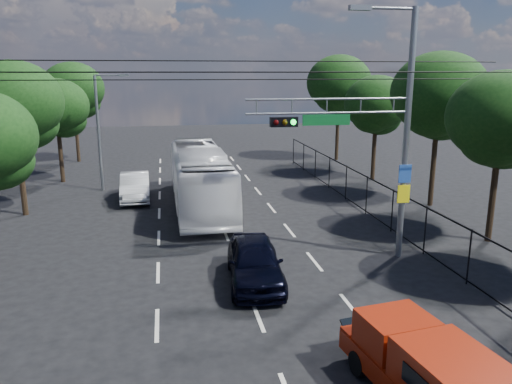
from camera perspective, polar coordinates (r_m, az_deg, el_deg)
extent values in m
cube|color=beige|center=(15.37, -11.25, -14.67)|extent=(0.12, 2.00, 0.01)
cube|color=beige|center=(18.99, -11.13, -8.99)|extent=(0.12, 2.00, 0.01)
cube|color=beige|center=(22.74, -11.05, -5.15)|extent=(0.12, 2.00, 0.01)
cube|color=beige|center=(26.56, -11.00, -2.41)|extent=(0.12, 2.00, 0.01)
cube|color=beige|center=(30.43, -10.96, -0.36)|extent=(0.12, 2.00, 0.01)
cube|color=beige|center=(34.33, -10.93, 1.23)|extent=(0.12, 2.00, 0.01)
cube|color=beige|center=(38.25, -10.90, 2.49)|extent=(0.12, 2.00, 0.01)
cube|color=beige|center=(42.19, -10.88, 3.51)|extent=(0.12, 2.00, 0.01)
cube|color=beige|center=(15.57, 0.19, -13.99)|extent=(0.12, 2.00, 0.01)
cube|color=beige|center=(19.15, -2.03, -8.52)|extent=(0.12, 2.00, 0.01)
cube|color=beige|center=(22.88, -3.50, -4.80)|extent=(0.12, 2.00, 0.01)
cube|color=beige|center=(26.68, -4.55, -2.12)|extent=(0.12, 2.00, 0.01)
cube|color=beige|center=(30.53, -5.33, -0.12)|extent=(0.12, 2.00, 0.01)
cube|color=beige|center=(34.42, -5.93, 1.43)|extent=(0.12, 2.00, 0.01)
cube|color=beige|center=(38.33, -6.41, 2.67)|extent=(0.12, 2.00, 0.01)
cube|color=beige|center=(42.26, -6.81, 3.68)|extent=(0.12, 2.00, 0.01)
cube|color=beige|center=(13.20, 17.50, -20.22)|extent=(0.12, 2.00, 0.01)
cube|color=beige|center=(16.33, 10.87, -12.87)|extent=(0.12, 2.00, 0.01)
cube|color=beige|center=(19.78, 6.69, -7.88)|extent=(0.12, 2.00, 0.01)
cube|color=beige|center=(23.40, 3.83, -4.38)|extent=(0.12, 2.00, 0.01)
cube|color=beige|center=(27.13, 1.77, -1.82)|extent=(0.12, 2.00, 0.01)
cube|color=beige|center=(30.93, 0.21, 0.12)|extent=(0.12, 2.00, 0.01)
cube|color=beige|center=(34.77, -1.00, 1.63)|extent=(0.12, 2.00, 0.01)
cube|color=beige|center=(38.65, -1.97, 2.84)|extent=(0.12, 2.00, 0.01)
cube|color=beige|center=(42.55, -2.77, 3.83)|extent=(0.12, 2.00, 0.01)
cylinder|color=slate|center=(19.91, 16.80, 5.91)|extent=(0.24, 0.24, 9.50)
cylinder|color=slate|center=(19.44, 15.00, 19.62)|extent=(2.00, 0.10, 0.10)
cube|color=slate|center=(19.01, 11.81, 19.93)|extent=(0.80, 0.25, 0.18)
cylinder|color=slate|center=(18.56, 8.42, 10.48)|extent=(6.20, 0.08, 0.08)
cylinder|color=slate|center=(18.60, 8.37, 8.94)|extent=(6.20, 0.08, 0.08)
cube|color=black|center=(18.15, 3.19, 8.00)|extent=(1.00, 0.28, 0.35)
sphere|color=#3F0505|center=(17.94, 2.30, 7.94)|extent=(0.20, 0.20, 0.20)
sphere|color=#4C3805|center=(18.01, 3.31, 7.95)|extent=(0.20, 0.20, 0.20)
sphere|color=#0CE533|center=(18.09, 4.30, 7.96)|extent=(0.20, 0.20, 0.20)
cube|color=#0C5A24|center=(18.59, 8.05, 8.17)|extent=(1.80, 0.05, 0.40)
cube|color=#244EA8|center=(19.99, 16.67, 2.02)|extent=(0.50, 0.04, 0.70)
cube|color=#FFEE0D|center=(20.15, 16.51, -0.21)|extent=(0.50, 0.04, 0.70)
cylinder|color=slate|center=(19.52, 15.46, 9.55)|extent=(0.05, 0.05, 0.50)
cylinder|color=slate|center=(19.00, 11.88, 9.65)|extent=(0.05, 0.05, 0.50)
cylinder|color=slate|center=(18.55, 8.10, 9.71)|extent=(0.05, 0.05, 0.50)
cylinder|color=slate|center=(18.18, 4.15, 9.73)|extent=(0.05, 0.05, 0.50)
cylinder|color=slate|center=(17.90, 0.06, 9.71)|extent=(0.05, 0.05, 0.50)
cylinder|color=slate|center=(32.03, -17.53, 6.31)|extent=(0.18, 0.18, 7.00)
cylinder|color=slate|center=(31.72, -16.52, 12.67)|extent=(1.60, 0.09, 0.09)
cube|color=slate|center=(31.64, -14.86, 12.77)|extent=(0.60, 0.22, 0.15)
cylinder|color=black|center=(15.77, -1.16, 13.54)|extent=(22.00, 0.04, 0.04)
cylinder|color=black|center=(19.23, -2.90, 14.73)|extent=(22.00, 0.04, 0.04)
cylinder|color=black|center=(20.72, -3.44, 12.70)|extent=(22.00, 0.04, 0.04)
cube|color=black|center=(24.40, 14.44, 0.70)|extent=(0.04, 34.00, 0.06)
cube|color=black|center=(24.85, 14.19, -3.35)|extent=(0.04, 34.00, 0.06)
cylinder|color=black|center=(18.80, 23.17, -6.85)|extent=(0.06, 0.06, 2.00)
cylinder|color=black|center=(21.21, 18.77, -4.19)|extent=(0.06, 0.06, 2.00)
cylinder|color=black|center=(23.75, 15.30, -2.06)|extent=(0.06, 0.06, 2.00)
cylinder|color=black|center=(26.39, 12.52, -0.35)|extent=(0.06, 0.06, 2.00)
cylinder|color=black|center=(29.10, 10.26, 1.05)|extent=(0.06, 0.06, 2.00)
cylinder|color=black|center=(31.86, 8.38, 2.21)|extent=(0.06, 0.06, 2.00)
cylinder|color=black|center=(34.67, 6.80, 3.17)|extent=(0.06, 0.06, 2.00)
cylinder|color=black|center=(37.50, 5.46, 4.00)|extent=(0.06, 0.06, 2.00)
cylinder|color=black|center=(40.35, 4.30, 4.70)|extent=(0.06, 0.06, 2.00)
cylinder|color=black|center=(23.65, 25.45, -0.23)|extent=(0.28, 0.28, 4.20)
ellipsoid|color=black|center=(23.17, 26.29, 7.72)|extent=(4.50, 4.50, 3.83)
ellipsoid|color=black|center=(23.75, 26.37, 5.26)|extent=(3.00, 3.00, 2.40)
ellipsoid|color=black|center=(22.89, 25.64, 5.45)|extent=(2.85, 2.85, 2.28)
cylinder|color=black|center=(28.85, 19.62, 3.16)|extent=(0.28, 0.28, 4.76)
ellipsoid|color=black|center=(28.46, 20.23, 10.58)|extent=(5.10, 5.10, 4.33)
ellipsoid|color=black|center=(28.99, 20.42, 8.24)|extent=(3.40, 3.40, 2.72)
ellipsoid|color=black|center=(28.17, 19.64, 8.52)|extent=(3.23, 3.23, 2.58)
cylinder|color=black|center=(34.89, 13.33, 4.66)|extent=(0.28, 0.28, 4.03)
ellipsoid|color=black|center=(34.56, 13.62, 9.86)|extent=(4.32, 4.32, 3.67)
ellipsoid|color=black|center=(35.07, 13.93, 8.23)|extent=(2.88, 2.88, 2.30)
ellipsoid|color=black|center=(34.30, 13.13, 8.41)|extent=(2.74, 2.74, 2.19)
cylinder|color=black|center=(42.28, 9.28, 6.97)|extent=(0.28, 0.28, 4.93)
ellipsoid|color=black|center=(42.02, 9.49, 12.22)|extent=(5.28, 5.28, 4.49)
ellipsoid|color=black|center=(42.48, 9.80, 10.56)|extent=(3.52, 3.52, 2.82)
ellipsoid|color=black|center=(41.75, 9.07, 10.78)|extent=(3.34, 3.34, 2.68)
cylinder|color=black|center=(27.98, -25.26, 2.05)|extent=(0.28, 0.28, 4.48)
ellipsoid|color=black|center=(27.58, -26.00, 9.23)|extent=(4.80, 4.80, 4.08)
ellipsoid|color=black|center=(27.84, -24.81, 7.05)|extent=(3.20, 3.20, 2.56)
ellipsoid|color=black|center=(27.55, -26.61, 7.15)|extent=(3.04, 3.04, 2.43)
cylinder|color=black|center=(35.63, -21.43, 4.18)|extent=(0.28, 0.28, 3.92)
ellipsoid|color=black|center=(35.30, -21.87, 9.11)|extent=(4.20, 4.20, 3.57)
ellipsoid|color=black|center=(35.60, -21.00, 7.62)|extent=(2.80, 2.80, 2.24)
ellipsoid|color=black|center=(35.24, -22.37, 7.68)|extent=(2.66, 2.66, 2.13)
cylinder|color=black|center=(43.42, -19.80, 6.30)|extent=(0.28, 0.28, 4.59)
ellipsoid|color=black|center=(43.16, -20.19, 11.05)|extent=(4.92, 4.92, 4.18)
ellipsoid|color=black|center=(43.45, -19.48, 9.59)|extent=(3.28, 3.28, 2.62)
ellipsoid|color=black|center=(43.07, -20.59, 9.69)|extent=(3.12, 3.12, 2.49)
cylinder|color=black|center=(13.06, 11.64, -18.63)|extent=(0.32, 0.65, 0.62)
cylinder|color=black|center=(13.80, 17.35, -17.10)|extent=(0.32, 0.65, 0.62)
cube|color=maroon|center=(12.35, 18.33, -19.83)|extent=(2.31, 4.64, 0.50)
cube|color=maroon|center=(13.71, 13.21, -15.54)|extent=(1.70, 0.72, 0.49)
cube|color=black|center=(13.78, 12.72, -14.30)|extent=(1.55, 0.57, 0.27)
cube|color=maroon|center=(12.72, 15.73, -15.17)|extent=(1.78, 1.59, 0.85)
cube|color=black|center=(12.23, 17.55, -16.31)|extent=(1.37, 0.24, 0.49)
cube|color=maroon|center=(11.34, 21.71, -19.11)|extent=(1.96, 2.48, 0.93)
cube|color=black|center=(11.83, 24.99, -17.84)|extent=(0.19, 1.06, 0.40)
imported|color=black|center=(17.52, -0.14, -7.96)|extent=(2.20, 4.69, 1.55)
imported|color=white|center=(27.07, -6.41, 1.59)|extent=(2.82, 11.67, 3.24)
imported|color=silver|center=(29.60, -13.66, 0.61)|extent=(1.79, 4.66, 1.52)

